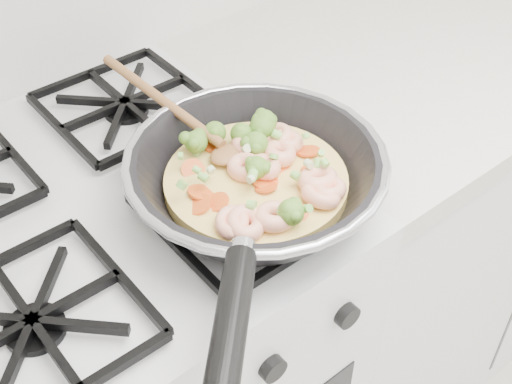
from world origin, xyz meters
TOP-DOWN VIEW (x-y plane):
  - stove at (0.00, 1.70)m, footprint 0.60×0.60m
  - counter_right at (0.80, 1.70)m, footprint 1.00×0.60m
  - skillet at (0.17, 1.55)m, footprint 0.43×0.56m

SIDE VIEW (x-z plane):
  - counter_right at x=0.80m, z-range 0.00..0.90m
  - stove at x=0.00m, z-range 0.00..0.92m
  - skillet at x=0.17m, z-range 0.92..1.01m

